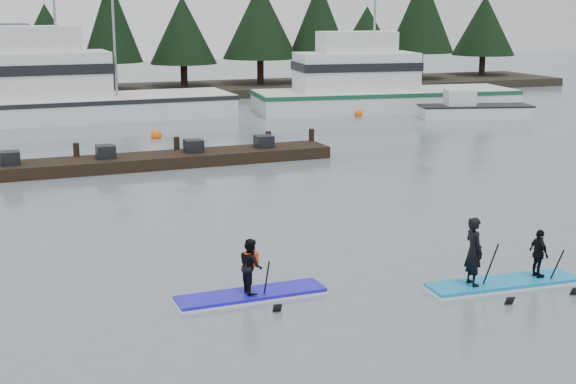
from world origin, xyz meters
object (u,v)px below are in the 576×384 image
object	(u,v)px
fishing_boat_large	(67,107)
paddleboard_duo	(501,265)
paddleboard_solo	(251,280)
fishing_boat_medium	(378,99)
floating_dock	(157,160)

from	to	relation	value
fishing_boat_large	paddleboard_duo	world-z (taller)	fishing_boat_large
fishing_boat_large	paddleboard_solo	xyz separation A→B (m)	(1.22, -30.13, -0.33)
fishing_boat_large	paddleboard_duo	distance (m)	32.10
fishing_boat_medium	floating_dock	xyz separation A→B (m)	(-16.01, -12.78, -0.43)
fishing_boat_large	floating_dock	size ratio (longest dim) A/B	1.23
paddleboard_solo	paddleboard_duo	xyz separation A→B (m)	(5.51, -1.25, 0.10)
fishing_boat_medium	paddleboard_solo	world-z (taller)	fishing_boat_medium
fishing_boat_medium	floating_dock	world-z (taller)	fishing_boat_medium
paddleboard_solo	paddleboard_duo	world-z (taller)	paddleboard_duo
paddleboard_duo	fishing_boat_medium	bearing A→B (deg)	71.10
fishing_boat_large	paddleboard_solo	distance (m)	30.16
paddleboard_solo	fishing_boat_large	bearing A→B (deg)	90.68
fishing_boat_large	paddleboard_duo	bearing A→B (deg)	-79.37
paddleboard_solo	paddleboard_duo	bearing A→B (deg)	-14.45
fishing_boat_medium	paddleboard_solo	distance (m)	32.77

